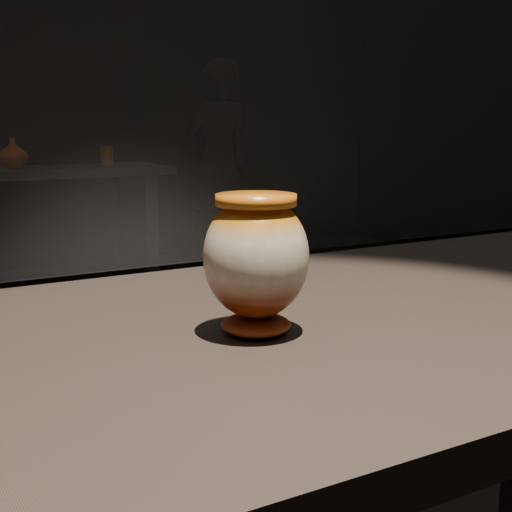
% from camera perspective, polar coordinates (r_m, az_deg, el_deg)
% --- Properties ---
extents(display_plinth, '(2.00, 0.80, 0.90)m').
position_cam_1_polar(display_plinth, '(1.14, 5.89, -17.76)').
color(display_plinth, black).
rests_on(display_plinth, ground).
extents(main_vase, '(0.16, 0.16, 0.18)m').
position_cam_1_polar(main_vase, '(0.91, 0.00, -0.20)').
color(main_vase, '#612008').
rests_on(main_vase, display_plinth).
extents(back_shelf, '(2.00, 0.60, 0.90)m').
position_cam_1_polar(back_shelf, '(4.43, -19.83, 3.15)').
color(back_shelf, black).
rests_on(back_shelf, ground).
extents(back_vase_mid, '(0.22, 0.22, 0.17)m').
position_cam_1_polar(back_vase_mid, '(4.38, -18.87, 7.76)').
color(back_vase_mid, '#612008').
rests_on(back_vase_mid, back_shelf).
extents(back_vase_right, '(0.08, 0.08, 0.11)m').
position_cam_1_polar(back_vase_right, '(4.63, -11.85, 7.86)').
color(back_vase_right, '#985716').
rests_on(back_vase_right, back_shelf).
extents(visitor, '(0.66, 0.49, 1.65)m').
position_cam_1_polar(visitor, '(5.79, -3.06, 7.31)').
color(visitor, black).
rests_on(visitor, ground).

